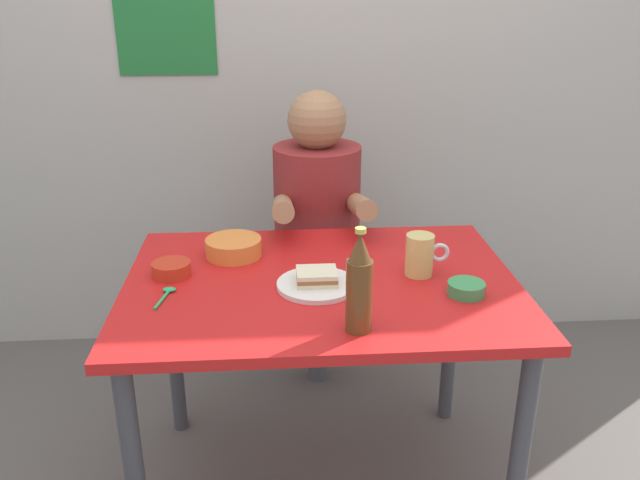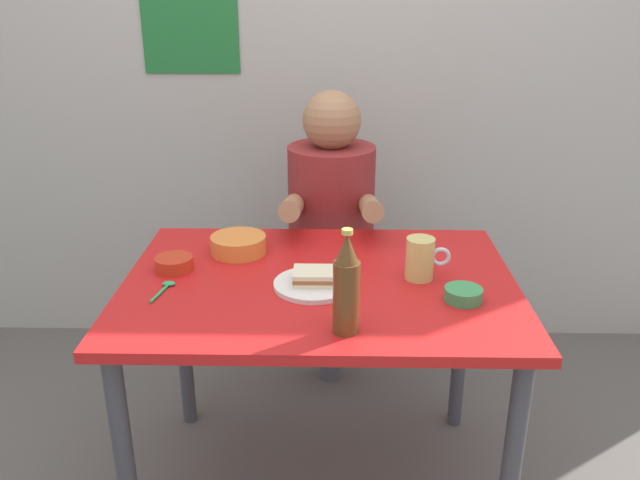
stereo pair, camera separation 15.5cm
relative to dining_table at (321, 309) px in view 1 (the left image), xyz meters
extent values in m
cube|color=#ADA89E|center=(0.00, 1.05, 0.65)|extent=(4.40, 0.08, 2.60)
cube|color=#1E6B2D|center=(-0.53, 1.01, 0.78)|extent=(0.38, 0.01, 0.50)
cube|color=red|center=(0.00, 0.00, 0.08)|extent=(1.10, 0.80, 0.03)
cylinder|color=#3F3F44|center=(0.49, -0.34, -0.29)|extent=(0.05, 0.05, 0.71)
cylinder|color=#3F3F44|center=(-0.49, 0.34, -0.29)|extent=(0.05, 0.05, 0.71)
cylinder|color=#3F3F44|center=(0.49, 0.34, -0.29)|extent=(0.05, 0.05, 0.71)
cylinder|color=#4C4C51|center=(0.03, 0.63, -0.44)|extent=(0.08, 0.08, 0.41)
cylinder|color=#2D2D33|center=(0.03, 0.63, -0.22)|extent=(0.34, 0.34, 0.04)
cylinder|color=maroon|center=(0.03, 0.63, 0.06)|extent=(0.32, 0.32, 0.52)
sphere|color=#A0704C|center=(0.03, 0.63, 0.42)|extent=(0.21, 0.21, 0.21)
cylinder|color=#A0704C|center=(-0.10, 0.38, 0.18)|extent=(0.07, 0.31, 0.14)
cylinder|color=#A0704C|center=(0.16, 0.38, 0.18)|extent=(0.07, 0.31, 0.14)
cylinder|color=silver|center=(-0.02, -0.05, 0.10)|extent=(0.22, 0.22, 0.01)
cube|color=beige|center=(-0.02, -0.05, 0.11)|extent=(0.11, 0.09, 0.01)
cube|color=#9E592D|center=(-0.02, -0.05, 0.13)|extent=(0.11, 0.09, 0.01)
cube|color=beige|center=(-0.02, -0.05, 0.14)|extent=(0.11, 0.09, 0.01)
cylinder|color=#D1BC66|center=(0.28, 0.02, 0.15)|extent=(0.08, 0.08, 0.12)
torus|color=silver|center=(0.34, 0.02, 0.16)|extent=(0.06, 0.01, 0.06)
cylinder|color=#593819|center=(0.07, -0.29, 0.18)|extent=(0.06, 0.06, 0.18)
cone|color=#593819|center=(0.07, -0.29, 0.31)|extent=(0.05, 0.05, 0.07)
cylinder|color=#BFB74C|center=(0.07, -0.29, 0.35)|extent=(0.03, 0.03, 0.01)
cylinder|color=orange|center=(-0.25, 0.19, 0.12)|extent=(0.17, 0.17, 0.05)
cylinder|color=#B25B2D|center=(-0.25, 0.19, 0.13)|extent=(0.14, 0.14, 0.02)
cylinder|color=red|center=(-0.42, 0.06, 0.11)|extent=(0.11, 0.11, 0.04)
cylinder|color=#A33521|center=(-0.42, 0.06, 0.12)|extent=(0.09, 0.09, 0.02)
cylinder|color=#388C4C|center=(0.38, -0.12, 0.11)|extent=(0.10, 0.10, 0.03)
cylinder|color=#5B643A|center=(0.38, -0.12, 0.12)|extent=(0.08, 0.08, 0.02)
cylinder|color=#26A559|center=(-0.43, -0.10, 0.10)|extent=(0.03, 0.11, 0.01)
ellipsoid|color=#26A559|center=(-0.42, -0.05, 0.10)|extent=(0.04, 0.02, 0.01)
camera|label=1|loc=(-0.12, -1.65, 0.87)|focal=36.51mm
camera|label=2|loc=(0.03, -1.66, 0.87)|focal=36.51mm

